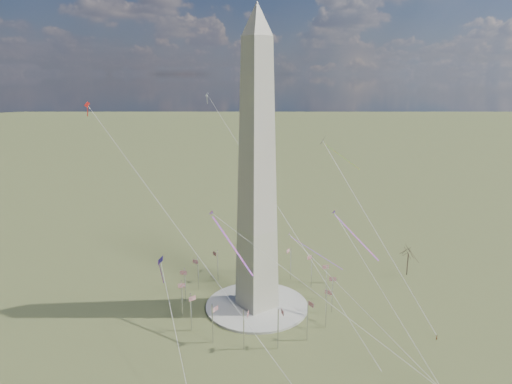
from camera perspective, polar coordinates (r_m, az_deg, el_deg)
ground at (r=165.86m, az=0.11°, el=-14.14°), size 2000.00×2000.00×0.00m
plaza at (r=165.67m, az=0.11°, el=-14.02°), size 36.00×36.00×0.80m
washington_monument at (r=148.95m, az=0.12°, el=2.27°), size 15.56×15.56×100.00m
flagpole_ring at (r=162.50m, az=0.11°, el=-11.89°), size 54.40×54.40×13.00m
tree_near at (r=195.46m, az=18.53°, el=-7.12°), size 8.00×8.00×14.00m
person_east at (r=157.63m, az=21.65°, el=-16.56°), size 0.67×0.49×1.68m
kite_delta_black at (r=181.46m, az=8.66°, el=6.09°), size 14.37×14.75×13.79m
kite_diamond_purple at (r=150.10m, az=-11.84°, el=-8.71°), size 2.55×3.40×9.91m
kite_streamer_left at (r=156.62m, az=11.60°, el=-4.62°), size 3.40×19.08×13.11m
kite_streamer_mid at (r=142.22m, az=-3.89°, el=-5.28°), size 2.17×22.09×15.16m
kite_streamer_right at (r=179.41m, az=6.51°, el=-6.85°), size 16.98×15.47×14.89m
kite_small_red at (r=163.83m, az=-20.36°, el=10.07°), size 1.59×1.74×4.83m
kite_small_white at (r=194.21m, az=-6.15°, el=11.92°), size 1.62×2.35×4.91m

